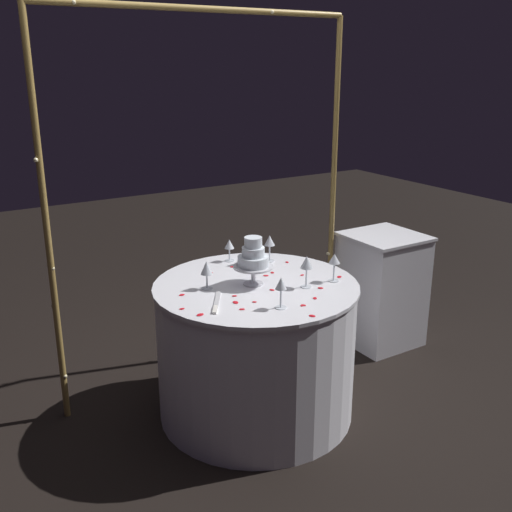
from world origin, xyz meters
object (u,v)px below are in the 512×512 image
decorative_arch (208,153)px  wine_glass_4 (246,249)px  wine_glass_0 (307,264)px  tiered_cake (253,258)px  wine_glass_6 (334,260)px  cake_knife (216,304)px  wine_glass_1 (229,245)px  wine_glass_3 (270,242)px  main_table (256,349)px  wine_glass_5 (281,285)px  wine_glass_2 (207,269)px  side_table (381,289)px

decorative_arch → wine_glass_4: 0.61m
wine_glass_0 → wine_glass_4: wine_glass_0 is taller
tiered_cake → wine_glass_6: size_ratio=1.70×
cake_knife → wine_glass_1: bearing=54.9°
wine_glass_0 → wine_glass_3: (0.07, 0.48, -0.01)m
main_table → wine_glass_3: (0.28, 0.30, 0.52)m
wine_glass_3 → decorative_arch: bearing=139.3°
tiered_cake → wine_glass_0: size_ratio=1.52×
wine_glass_5 → tiered_cake: bearing=80.7°
wine_glass_0 → wine_glass_2: bearing=150.5°
main_table → decorative_arch: bearing=90.1°
main_table → wine_glass_5: size_ratio=7.04×
decorative_arch → side_table: (1.26, -0.22, -1.04)m
wine_glass_2 → wine_glass_5: size_ratio=0.97×
main_table → wine_glass_0: 0.60m
side_table → wine_glass_5: size_ratio=5.02×
side_table → wine_glass_5: wine_glass_5 is taller
tiered_cake → wine_glass_5: size_ratio=1.67×
side_table → wine_glass_1: bearing=174.4°
tiered_cake → cake_knife: bearing=-155.1°
decorative_arch → side_table: bearing=-10.1°
wine_glass_0 → wine_glass_1: wine_glass_0 is taller
decorative_arch → cake_knife: 0.99m
wine_glass_6 → cake_knife: (-0.72, 0.05, -0.12)m
main_table → wine_glass_4: (0.13, 0.32, 0.50)m
wine_glass_0 → wine_glass_6: size_ratio=1.12×
side_table → wine_glass_1: (-1.18, 0.12, 0.49)m
decorative_arch → cake_knife: decorative_arch is taller
side_table → wine_glass_2: size_ratio=5.18×
wine_glass_5 → cake_knife: 0.35m
wine_glass_0 → cake_knife: wine_glass_0 is taller
wine_glass_5 → wine_glass_2: bearing=113.5°
main_table → side_table: bearing=14.0°
wine_glass_3 → wine_glass_4: (-0.15, 0.02, -0.02)m
wine_glass_6 → main_table: bearing=154.8°
side_table → wine_glass_2: wine_glass_2 is taller
wine_glass_1 → side_table: bearing=-5.6°
wine_glass_5 → wine_glass_6: size_ratio=1.01×
tiered_cake → wine_glass_5: 0.36m
wine_glass_3 → cake_knife: bearing=-144.4°
decorative_arch → tiered_cake: decorative_arch is taller
wine_glass_1 → wine_glass_5: (-0.15, -0.78, 0.02)m
side_table → tiered_cake: bearing=-166.4°
wine_glass_3 → wine_glass_4: size_ratio=1.18×
tiered_cake → wine_glass_4: tiered_cake is taller
wine_glass_2 → wine_glass_3: 0.58m
wine_glass_6 → decorative_arch: bearing=118.7°
side_table → wine_glass_2: 1.62m
wine_glass_4 → cake_knife: bearing=-134.6°
wine_glass_3 → wine_glass_5: 0.73m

